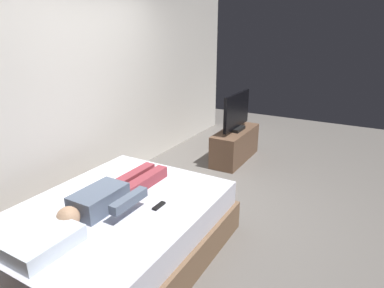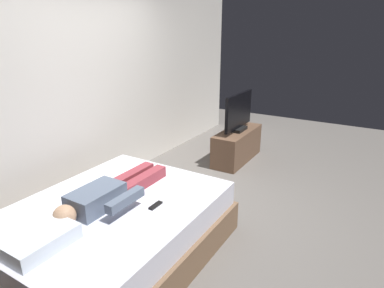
{
  "view_description": "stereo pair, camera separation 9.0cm",
  "coord_description": "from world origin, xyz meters",
  "views": [
    {
      "loc": [
        -2.78,
        -1.57,
        2.0
      ],
      "look_at": [
        0.47,
        0.29,
        0.69
      ],
      "focal_mm": 30.56,
      "sensor_mm": 36.0,
      "label": 1
    },
    {
      "loc": [
        -2.74,
        -1.65,
        2.0
      ],
      "look_at": [
        0.47,
        0.29,
        0.69
      ],
      "focal_mm": 30.56,
      "sensor_mm": 36.0,
      "label": 2
    }
  ],
  "objects": [
    {
      "name": "tv_stand",
      "position": [
        1.87,
        0.28,
        0.25
      ],
      "size": [
        1.1,
        0.4,
        0.5
      ],
      "primitive_type": "cube",
      "color": "brown",
      "rests_on": "ground"
    },
    {
      "name": "bed",
      "position": [
        -0.92,
        0.29,
        0.26
      ],
      "size": [
        2.04,
        1.59,
        0.54
      ],
      "color": "brown",
      "rests_on": "ground"
    },
    {
      "name": "ground_plane",
      "position": [
        0.0,
        0.0,
        0.0
      ],
      "size": [
        10.0,
        10.0,
        0.0
      ],
      "primitive_type": "plane",
      "color": "slate"
    },
    {
      "name": "person",
      "position": [
        -0.89,
        0.33,
        0.62
      ],
      "size": [
        1.26,
        0.46,
        0.18
      ],
      "color": "slate",
      "rests_on": "bed"
    },
    {
      "name": "tv",
      "position": [
        1.87,
        0.28,
        0.78
      ],
      "size": [
        0.88,
        0.2,
        0.59
      ],
      "color": "black",
      "rests_on": "tv_stand"
    },
    {
      "name": "back_wall",
      "position": [
        0.4,
        1.52,
        1.4
      ],
      "size": [
        6.4,
        0.1,
        2.8
      ],
      "primitive_type": "cube",
      "color": "silver",
      "rests_on": "ground"
    },
    {
      "name": "pillow",
      "position": [
        -1.62,
        0.29,
        0.6
      ],
      "size": [
        0.48,
        0.34,
        0.12
      ],
      "primitive_type": "cube",
      "color": "white",
      "rests_on": "bed"
    },
    {
      "name": "remote",
      "position": [
        -0.74,
        -0.07,
        0.55
      ],
      "size": [
        0.15,
        0.04,
        0.02
      ],
      "primitive_type": "cube",
      "color": "black",
      "rests_on": "bed"
    }
  ]
}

